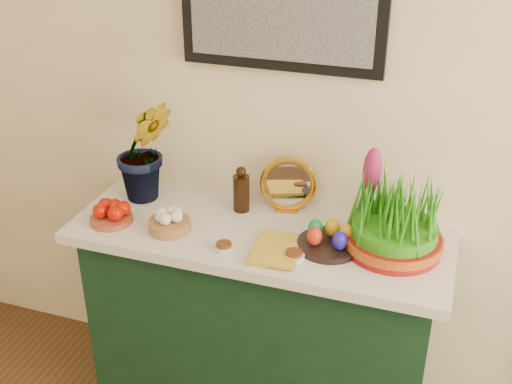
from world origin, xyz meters
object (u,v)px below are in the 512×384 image
mirror (288,185)px  book (255,245)px  hyacinth_green (144,134)px  wheatgrass_sabzeh (396,220)px

mirror → book: 0.33m
hyacinth_green → mirror: (0.56, 0.08, -0.17)m
mirror → hyacinth_green: bearing=-171.5°
wheatgrass_sabzeh → hyacinth_green: bearing=175.3°
mirror → book: mirror is taller
mirror → wheatgrass_sabzeh: bearing=-21.0°
hyacinth_green → book: bearing=-58.7°
mirror → book: size_ratio=1.04×
hyacinth_green → book: hyacinth_green is taller
hyacinth_green → mirror: bearing=-26.8°
hyacinth_green → wheatgrass_sabzeh: bearing=-40.0°
hyacinth_green → wheatgrass_sabzeh: (0.99, -0.08, -0.15)m
hyacinth_green → mirror: 0.59m
mirror → wheatgrass_sabzeh: 0.46m
hyacinth_green → wheatgrass_sabzeh: size_ratio=1.62×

